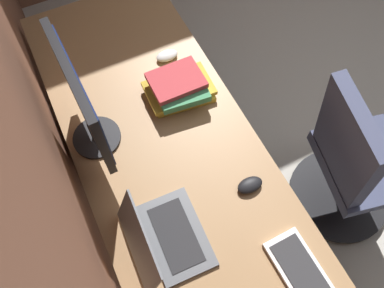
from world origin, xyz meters
name	(u,v)px	position (x,y,z in m)	size (l,w,h in m)	color
wall_back	(7,124)	(0.00, 2.03, 1.30)	(4.60, 0.10, 2.60)	brown
desk	(181,181)	(-0.09, 1.60, 0.67)	(2.24, 0.73, 0.73)	#936D47
drawer_pedestal	(145,142)	(0.32, 1.62, 0.35)	(0.40, 0.51, 0.69)	#936D47
monitor_primary	(82,102)	(0.21, 1.84, 0.99)	(0.48, 0.20, 0.46)	black
laptop_leftmost	(161,238)	(-0.31, 1.77, 0.78)	(0.33, 0.28, 0.20)	#595B60
mouse_main	(250,185)	(-0.26, 1.37, 0.75)	(0.06, 0.10, 0.03)	black
mouse_spare	(167,56)	(0.48, 1.40, 0.75)	(0.06, 0.10, 0.03)	silver
book_stack_near	(179,88)	(0.26, 1.43, 0.78)	(0.23, 0.30, 0.11)	gold
office_chair	(352,167)	(-0.30, 0.79, 0.46)	(0.56, 0.59, 0.97)	#383D56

